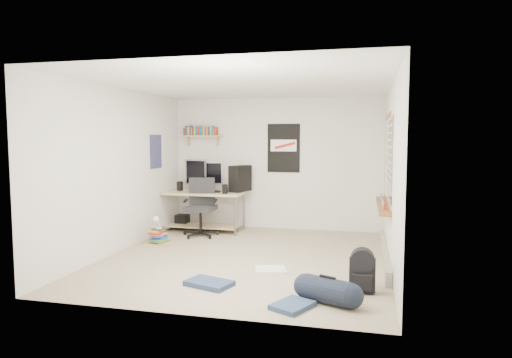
% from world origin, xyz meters
% --- Properties ---
extents(floor, '(4.00, 4.50, 0.01)m').
position_xyz_m(floor, '(0.00, 0.00, -0.01)').
color(floor, gray).
rests_on(floor, ground).
extents(ceiling, '(4.00, 4.50, 0.01)m').
position_xyz_m(ceiling, '(0.00, 0.00, 2.50)').
color(ceiling, white).
rests_on(ceiling, ground).
extents(back_wall, '(4.00, 0.01, 2.50)m').
position_xyz_m(back_wall, '(0.00, 2.25, 1.25)').
color(back_wall, silver).
rests_on(back_wall, ground).
extents(left_wall, '(0.01, 4.50, 2.50)m').
position_xyz_m(left_wall, '(-2.00, 0.00, 1.25)').
color(left_wall, silver).
rests_on(left_wall, ground).
extents(right_wall, '(0.01, 4.50, 2.50)m').
position_xyz_m(right_wall, '(2.00, 0.00, 1.25)').
color(right_wall, silver).
rests_on(right_wall, ground).
extents(desk, '(1.75, 1.03, 0.75)m').
position_xyz_m(desk, '(-1.33, 1.70, 0.36)').
color(desk, '#C9BC8B').
rests_on(desk, floor).
extents(monitor_left, '(0.45, 0.17, 0.48)m').
position_xyz_m(monitor_left, '(-1.48, 1.85, 0.99)').
color(monitor_left, '#AFB0B4').
rests_on(monitor_left, desk).
extents(monitor_right, '(0.40, 0.14, 0.43)m').
position_xyz_m(monitor_right, '(-1.17, 1.94, 0.96)').
color(monitor_right, '#B3B3B9').
rests_on(monitor_right, desk).
extents(pc_tower, '(0.36, 0.51, 0.48)m').
position_xyz_m(pc_tower, '(-0.61, 1.89, 0.99)').
color(pc_tower, black).
rests_on(pc_tower, desk).
extents(keyboard, '(0.47, 0.24, 0.02)m').
position_xyz_m(keyboard, '(-1.15, 1.62, 0.76)').
color(keyboard, black).
rests_on(keyboard, desk).
extents(speaker_left, '(0.10, 0.10, 0.17)m').
position_xyz_m(speaker_left, '(-1.75, 1.71, 0.83)').
color(speaker_left, black).
rests_on(speaker_left, desk).
extents(speaker_right, '(0.08, 0.08, 0.17)m').
position_xyz_m(speaker_right, '(-0.78, 1.47, 0.83)').
color(speaker_right, black).
rests_on(speaker_right, desk).
extents(office_chair, '(0.81, 0.81, 1.04)m').
position_xyz_m(office_chair, '(-1.16, 1.24, 0.49)').
color(office_chair, black).
rests_on(office_chair, floor).
extents(wall_shelf, '(0.80, 0.22, 0.24)m').
position_xyz_m(wall_shelf, '(-1.45, 2.14, 1.78)').
color(wall_shelf, tan).
rests_on(wall_shelf, back_wall).
extents(poster_back_wall, '(0.62, 0.03, 0.92)m').
position_xyz_m(poster_back_wall, '(0.15, 2.23, 1.55)').
color(poster_back_wall, black).
rests_on(poster_back_wall, back_wall).
extents(poster_left_wall, '(0.02, 0.42, 0.60)m').
position_xyz_m(poster_left_wall, '(-1.99, 1.20, 1.50)').
color(poster_left_wall, navy).
rests_on(poster_left_wall, left_wall).
extents(window, '(0.10, 1.50, 1.26)m').
position_xyz_m(window, '(1.95, 0.30, 1.45)').
color(window, brown).
rests_on(window, right_wall).
extents(baseboard_heater, '(0.08, 2.50, 0.18)m').
position_xyz_m(baseboard_heater, '(1.96, 0.30, 0.09)').
color(baseboard_heater, '#B7B2A8').
rests_on(baseboard_heater, floor).
extents(backpack, '(0.29, 0.23, 0.38)m').
position_xyz_m(backpack, '(1.65, -1.15, 0.20)').
color(backpack, black).
rests_on(backpack, floor).
extents(duffel_bag, '(0.36, 0.36, 0.54)m').
position_xyz_m(duffel_bag, '(1.30, -1.60, 0.14)').
color(duffel_bag, black).
rests_on(duffel_bag, floor).
extents(tshirt, '(0.48, 0.44, 0.04)m').
position_xyz_m(tshirt, '(0.48, -0.60, 0.02)').
color(tshirt, silver).
rests_on(tshirt, floor).
extents(jeans_a, '(0.61, 0.49, 0.06)m').
position_xyz_m(jeans_a, '(-0.10, -1.35, 0.03)').
color(jeans_a, navy).
rests_on(jeans_a, floor).
extents(jeans_b, '(0.48, 0.52, 0.05)m').
position_xyz_m(jeans_b, '(0.96, -1.82, 0.03)').
color(jeans_b, navy).
rests_on(jeans_b, floor).
extents(book_stack, '(0.51, 0.43, 0.33)m').
position_xyz_m(book_stack, '(-1.64, 0.52, 0.15)').
color(book_stack, brown).
rests_on(book_stack, floor).
extents(desk_lamp, '(0.18, 0.22, 0.19)m').
position_xyz_m(desk_lamp, '(-1.62, 0.50, 0.38)').
color(desk_lamp, silver).
rests_on(desk_lamp, book_stack).
extents(subwoofer, '(0.24, 0.24, 0.26)m').
position_xyz_m(subwoofer, '(-1.75, 1.80, 0.14)').
color(subwoofer, black).
rests_on(subwoofer, floor).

